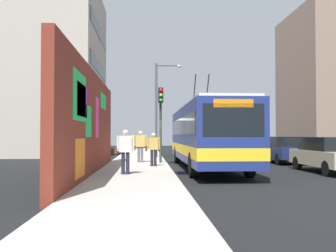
# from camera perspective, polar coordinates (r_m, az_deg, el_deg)

# --- Properties ---
(ground_plane) EXTENTS (80.00, 80.00, 0.00)m
(ground_plane) POSITION_cam_1_polar(r_m,az_deg,el_deg) (19.50, -0.02, -6.33)
(ground_plane) COLOR black
(sidewalk_slab) EXTENTS (48.00, 3.20, 0.15)m
(sidewalk_slab) POSITION_cam_1_polar(r_m,az_deg,el_deg) (19.47, -4.75, -6.11)
(sidewalk_slab) COLOR #ADA8A0
(sidewalk_slab) RESTS_ON ground_plane
(graffiti_wall) EXTENTS (13.08, 0.32, 4.20)m
(graffiti_wall) POSITION_cam_1_polar(r_m,az_deg,el_deg) (15.09, -11.82, 0.28)
(graffiti_wall) COLOR maroon
(graffiti_wall) RESTS_ON ground_plane
(building_far_left) EXTENTS (11.68, 7.81, 14.37)m
(building_far_left) POSITION_cam_1_polar(r_m,az_deg,el_deg) (33.77, -17.28, 8.03)
(building_far_left) COLOR #B2A899
(building_far_left) RESTS_ON ground_plane
(building_far_right) EXTENTS (10.36, 6.13, 14.44)m
(building_far_right) POSITION_cam_1_polar(r_m,az_deg,el_deg) (41.65, 22.66, 6.33)
(building_far_right) COLOR gray
(building_far_right) RESTS_ON ground_plane
(city_bus) EXTENTS (11.69, 2.52, 4.89)m
(city_bus) POSITION_cam_1_polar(r_m,az_deg,el_deg) (18.28, 5.87, -1.20)
(city_bus) COLOR navy
(city_bus) RESTS_ON ground_plane
(parked_car_champagne) EXTENTS (4.49, 1.93, 1.58)m
(parked_car_champagne) POSITION_cam_1_polar(r_m,az_deg,el_deg) (17.93, 23.67, -3.96)
(parked_car_champagne) COLOR #C6B793
(parked_car_champagne) RESTS_ON ground_plane
(parked_car_navy) EXTENTS (4.70, 1.74, 1.58)m
(parked_car_navy) POSITION_cam_1_polar(r_m,az_deg,el_deg) (23.27, 17.13, -3.42)
(parked_car_navy) COLOR navy
(parked_car_navy) RESTS_ON ground_plane
(parked_car_red) EXTENTS (4.86, 1.73, 1.58)m
(parked_car_red) POSITION_cam_1_polar(r_m,az_deg,el_deg) (28.77, 13.09, -3.06)
(parked_car_red) COLOR #B21E19
(parked_car_red) RESTS_ON ground_plane
(parked_car_black) EXTENTS (4.64, 1.90, 1.58)m
(parked_car_black) POSITION_cam_1_polar(r_m,az_deg,el_deg) (33.85, 10.58, -2.82)
(parked_car_black) COLOR black
(parked_car_black) RESTS_ON ground_plane
(pedestrian_near_wall) EXTENTS (0.23, 0.76, 1.73)m
(pedestrian_near_wall) POSITION_cam_1_polar(r_m,az_deg,el_deg) (14.37, -6.63, -3.39)
(pedestrian_near_wall) COLOR #1E1E2D
(pedestrian_near_wall) RESTS_ON sidewalk_slab
(pedestrian_at_curb) EXTENTS (0.22, 0.73, 1.62)m
(pedestrian_at_curb) POSITION_cam_1_polar(r_m,az_deg,el_deg) (18.08, -2.29, -3.23)
(pedestrian_at_curb) COLOR #1E1E2D
(pedestrian_at_curb) RESTS_ON sidewalk_slab
(pedestrian_midblock) EXTENTS (0.23, 0.70, 1.75)m
(pedestrian_midblock) POSITION_cam_1_polar(r_m,az_deg,el_deg) (20.67, -4.29, -2.75)
(pedestrian_midblock) COLOR #595960
(pedestrian_midblock) RESTS_ON sidewalk_slab
(traffic_light) EXTENTS (0.49, 0.28, 4.16)m
(traffic_light) POSITION_cam_1_polar(r_m,az_deg,el_deg) (20.31, -1.15, 2.19)
(traffic_light) COLOR #2D382D
(traffic_light) RESTS_ON sidewalk_slab
(street_lamp) EXTENTS (0.44, 1.83, 6.61)m
(street_lamp) POSITION_cam_1_polar(r_m,az_deg,el_deg) (26.03, -1.38, 3.60)
(street_lamp) COLOR #4C4C51
(street_lamp) RESTS_ON sidewalk_slab
(curbside_puddle) EXTENTS (1.44, 1.44, 0.00)m
(curbside_puddle) POSITION_cam_1_polar(r_m,az_deg,el_deg) (16.30, 2.77, -7.28)
(curbside_puddle) COLOR black
(curbside_puddle) RESTS_ON ground_plane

